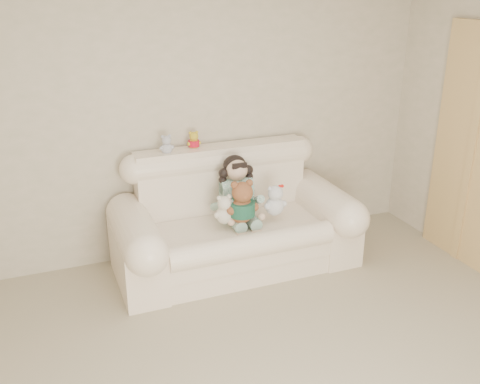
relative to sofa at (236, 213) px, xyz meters
The scene contains 9 objects.
wall_back 0.96m from the sofa, 115.37° to the left, with size 4.50×4.50×0.00m, color beige.
sofa is the anchor object (origin of this frame).
door_panel 2.14m from the sofa, 16.85° to the right, with size 0.06×0.90×2.10m, color #A37845.
seated_child 0.22m from the sofa, 64.99° to the left, with size 0.36×0.43×0.59m, color #357C60, non-canonical shape.
brown_teddy 0.26m from the sofa, 92.15° to the right, with size 0.28×0.22×0.44m, color brown, non-canonical shape.
white_cat 0.37m from the sofa, 20.94° to the right, with size 0.21×0.16×0.33m, color silver, non-canonical shape.
cream_teddy 0.24m from the sofa, 140.59° to the right, with size 0.19×0.15×0.30m, color #ECE5CD, non-canonical shape.
yellow_mini_bear 0.75m from the sofa, 121.71° to the left, with size 0.12×0.10×0.19m, color yellow, non-canonical shape.
grey_mini_plush 0.85m from the sofa, 145.51° to the left, with size 0.13×0.10×0.20m, color silver, non-canonical shape.
Camera 1 is at (-1.30, -2.02, 2.41)m, focal length 40.48 mm.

